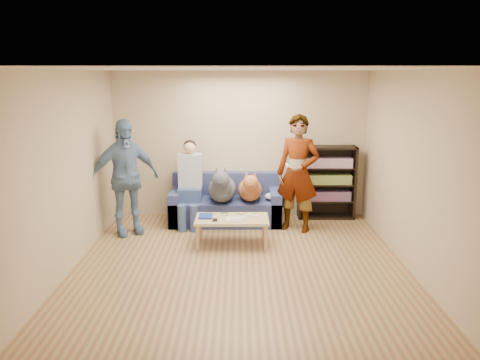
{
  "coord_description": "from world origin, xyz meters",
  "views": [
    {
      "loc": [
        -0.01,
        -5.8,
        2.55
      ],
      "look_at": [
        0.0,
        1.2,
        0.95
      ],
      "focal_mm": 35.0,
      "sensor_mm": 36.0,
      "label": 1
    }
  ],
  "objects_px": {
    "person_seated": "(190,180)",
    "dog_gray": "(222,187)",
    "person_standing_left": "(125,177)",
    "notebook_blue": "(206,216)",
    "camera_silver": "(224,214)",
    "coffee_table": "(232,221)",
    "bookshelf": "(327,181)",
    "sofa": "(226,206)",
    "dog_tan": "(250,189)",
    "person_standing_right": "(298,173)"
  },
  "relations": [
    {
      "from": "dog_tan",
      "to": "bookshelf",
      "type": "relative_size",
      "value": 0.9
    },
    {
      "from": "coffee_table",
      "to": "camera_silver",
      "type": "bearing_deg",
      "value": 135.0
    },
    {
      "from": "person_seated",
      "to": "dog_gray",
      "type": "height_order",
      "value": "person_seated"
    },
    {
      "from": "person_seated",
      "to": "dog_tan",
      "type": "xyz_separation_m",
      "value": [
        1.03,
        -0.06,
        -0.14
      ]
    },
    {
      "from": "notebook_blue",
      "to": "dog_tan",
      "type": "height_order",
      "value": "dog_tan"
    },
    {
      "from": "person_standing_right",
      "to": "camera_silver",
      "type": "xyz_separation_m",
      "value": [
        -1.18,
        -0.57,
        -0.51
      ]
    },
    {
      "from": "person_standing_left",
      "to": "notebook_blue",
      "type": "height_order",
      "value": "person_standing_left"
    },
    {
      "from": "coffee_table",
      "to": "person_standing_left",
      "type": "bearing_deg",
      "value": 163.3
    },
    {
      "from": "person_seated",
      "to": "dog_tan",
      "type": "distance_m",
      "value": 1.04
    },
    {
      "from": "sofa",
      "to": "coffee_table",
      "type": "bearing_deg",
      "value": -83.68
    },
    {
      "from": "person_standing_left",
      "to": "dog_gray",
      "type": "distance_m",
      "value": 1.6
    },
    {
      "from": "person_standing_left",
      "to": "dog_gray",
      "type": "xyz_separation_m",
      "value": [
        1.53,
        0.4,
        -0.26
      ]
    },
    {
      "from": "person_standing_left",
      "to": "dog_tan",
      "type": "height_order",
      "value": "person_standing_left"
    },
    {
      "from": "person_standing_left",
      "to": "dog_tan",
      "type": "distance_m",
      "value": 2.08
    },
    {
      "from": "coffee_table",
      "to": "notebook_blue",
      "type": "bearing_deg",
      "value": 172.87
    },
    {
      "from": "person_standing_right",
      "to": "bookshelf",
      "type": "distance_m",
      "value": 0.96
    },
    {
      "from": "notebook_blue",
      "to": "bookshelf",
      "type": "distance_m",
      "value": 2.48
    },
    {
      "from": "sofa",
      "to": "person_seated",
      "type": "distance_m",
      "value": 0.79
    },
    {
      "from": "person_seated",
      "to": "bookshelf",
      "type": "relative_size",
      "value": 1.13
    },
    {
      "from": "person_seated",
      "to": "sofa",
      "type": "bearing_deg",
      "value": 11.82
    },
    {
      "from": "person_standing_right",
      "to": "coffee_table",
      "type": "xyz_separation_m",
      "value": [
        -1.06,
        -0.69,
        -0.59
      ]
    },
    {
      "from": "person_standing_right",
      "to": "bookshelf",
      "type": "relative_size",
      "value": 1.48
    },
    {
      "from": "camera_silver",
      "to": "coffee_table",
      "type": "height_order",
      "value": "camera_silver"
    },
    {
      "from": "person_seated",
      "to": "notebook_blue",
      "type": "bearing_deg",
      "value": -71.12
    },
    {
      "from": "person_standing_left",
      "to": "dog_gray",
      "type": "relative_size",
      "value": 1.46
    },
    {
      "from": "person_standing_left",
      "to": "coffee_table",
      "type": "distance_m",
      "value": 1.87
    },
    {
      "from": "person_standing_left",
      "to": "sofa",
      "type": "bearing_deg",
      "value": -7.52
    },
    {
      "from": "person_seated",
      "to": "coffee_table",
      "type": "height_order",
      "value": "person_seated"
    },
    {
      "from": "sofa",
      "to": "dog_tan",
      "type": "distance_m",
      "value": 0.58
    },
    {
      "from": "person_standing_right",
      "to": "dog_tan",
      "type": "bearing_deg",
      "value": -175.35
    },
    {
      "from": "camera_silver",
      "to": "person_seated",
      "type": "relative_size",
      "value": 0.07
    },
    {
      "from": "person_standing_left",
      "to": "camera_silver",
      "type": "height_order",
      "value": "person_standing_left"
    },
    {
      "from": "dog_gray",
      "to": "dog_tan",
      "type": "bearing_deg",
      "value": 5.84
    },
    {
      "from": "notebook_blue",
      "to": "sofa",
      "type": "bearing_deg",
      "value": 76.03
    },
    {
      "from": "bookshelf",
      "to": "person_seated",
      "type": "bearing_deg",
      "value": -171.48
    },
    {
      "from": "sofa",
      "to": "bookshelf",
      "type": "bearing_deg",
      "value": 7.4
    },
    {
      "from": "person_standing_left",
      "to": "coffee_table",
      "type": "bearing_deg",
      "value": -46.07
    },
    {
      "from": "notebook_blue",
      "to": "camera_silver",
      "type": "relative_size",
      "value": 2.36
    },
    {
      "from": "dog_gray",
      "to": "dog_tan",
      "type": "distance_m",
      "value": 0.48
    },
    {
      "from": "camera_silver",
      "to": "dog_tan",
      "type": "height_order",
      "value": "dog_tan"
    },
    {
      "from": "person_standing_left",
      "to": "camera_silver",
      "type": "relative_size",
      "value": 16.97
    },
    {
      "from": "camera_silver",
      "to": "person_standing_right",
      "type": "bearing_deg",
      "value": 25.7
    },
    {
      "from": "notebook_blue",
      "to": "coffee_table",
      "type": "bearing_deg",
      "value": -7.13
    },
    {
      "from": "person_standing_right",
      "to": "coffee_table",
      "type": "relative_size",
      "value": 1.74
    },
    {
      "from": "bookshelf",
      "to": "dog_gray",
      "type": "bearing_deg",
      "value": -165.82
    },
    {
      "from": "person_standing_left",
      "to": "notebook_blue",
      "type": "bearing_deg",
      "value": -48.84
    },
    {
      "from": "person_standing_left",
      "to": "notebook_blue",
      "type": "distance_m",
      "value": 1.48
    },
    {
      "from": "person_standing_right",
      "to": "sofa",
      "type": "bearing_deg",
      "value": -176.88
    },
    {
      "from": "person_standing_left",
      "to": "bookshelf",
      "type": "height_order",
      "value": "person_standing_left"
    },
    {
      "from": "notebook_blue",
      "to": "person_seated",
      "type": "height_order",
      "value": "person_seated"
    }
  ]
}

